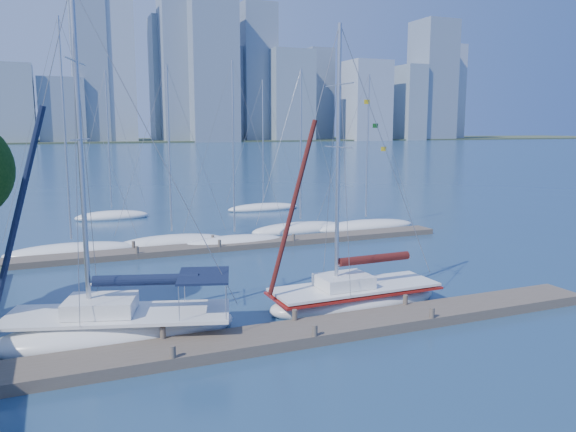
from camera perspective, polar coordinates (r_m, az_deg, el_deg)
name	(u,v)px	position (r m, az deg, el deg)	size (l,w,h in m)	color
ground	(304,338)	(21.17, 1.66, -12.28)	(700.00, 700.00, 0.00)	navy
near_dock	(304,333)	(21.10, 1.66, -11.77)	(26.00, 2.00, 0.40)	brown
far_dock	(231,246)	(36.25, -5.78, -3.00)	(30.00, 1.80, 0.36)	brown
far_shore	(71,142)	(338.19, -21.18, 7.07)	(800.00, 100.00, 1.50)	#38472D
sailboat_navy	(118,314)	(21.59, -16.85, -9.47)	(9.08, 5.19, 12.99)	white
sailboat_maroon	(355,285)	(24.51, 6.79, -6.93)	(7.95, 2.74, 12.31)	white
bg_boat_0	(72,250)	(36.67, -21.08, -3.29)	(8.06, 3.64, 14.35)	white
bg_boat_1	(172,242)	(37.58, -11.69, -2.61)	(7.31, 2.63, 11.91)	white
bg_boat_2	(235,242)	(37.02, -5.43, -2.64)	(7.03, 4.70, 12.18)	white
bg_boat_3	(301,229)	(41.52, 1.28, -1.32)	(7.93, 3.80, 12.16)	white
bg_boat_4	(366,226)	(43.06, 7.90, -1.05)	(8.24, 2.23, 11.87)	white
bg_boat_6	(112,216)	(49.93, -17.43, 0.02)	(6.38, 3.53, 12.65)	white
bg_boat_7	(263,208)	(52.78, -2.51, 0.86)	(7.18, 3.34, 12.28)	white
skyline	(117,75)	(311.06, -16.95, 13.55)	(502.94, 51.31, 115.61)	gray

